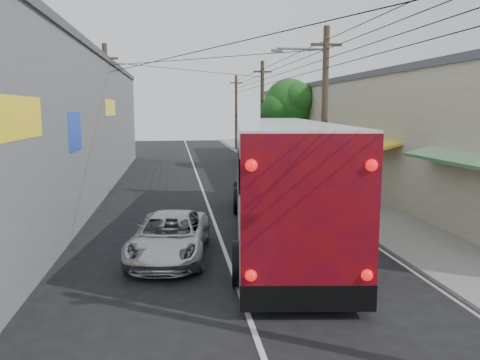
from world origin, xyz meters
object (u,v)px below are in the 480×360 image
object	(u,v)px
parked_car_mid	(262,161)
pedestrian_far	(360,186)
parked_suv	(283,182)
pedestrian_near	(324,179)
jeepney	(170,236)
parked_car_far	(248,154)
coach_bus	(278,177)

from	to	relation	value
parked_car_mid	pedestrian_far	xyz separation A→B (m)	(2.14, -12.25, 0.20)
parked_suv	pedestrian_near	distance (m)	1.99
parked_suv	jeepney	bearing A→B (deg)	-124.08
parked_car_mid	parked_car_far	size ratio (longest dim) A/B	1.06
jeepney	coach_bus	bearing A→B (deg)	36.96
parked_suv	parked_car_far	distance (m)	16.06
pedestrian_near	jeepney	bearing A→B (deg)	67.83
coach_bus	parked_suv	xyz separation A→B (m)	(1.71, 6.47, -1.21)
parked_car_mid	parked_suv	bearing A→B (deg)	-89.42
pedestrian_near	parked_car_mid	bearing A→B (deg)	-63.53
parked_car_far	pedestrian_near	xyz separation A→B (m)	(1.12, -16.52, 0.32)
coach_bus	pedestrian_near	xyz separation A→B (m)	(3.63, 5.99, -1.03)
jeepney	parked_car_far	distance (m)	25.44
coach_bus	parked_car_far	bearing A→B (deg)	91.13
pedestrian_far	pedestrian_near	bearing A→B (deg)	-35.26
coach_bus	parked_car_far	size ratio (longest dim) A/B	3.24
parked_suv	pedestrian_near	size ratio (longest dim) A/B	3.22
pedestrian_far	parked_suv	bearing A→B (deg)	-12.35
parked_suv	pedestrian_far	size ratio (longest dim) A/B	3.39
coach_bus	pedestrian_far	distance (m)	6.18
coach_bus	parked_car_far	distance (m)	22.69
coach_bus	jeepney	xyz separation A→B (m)	(-3.78, -2.14, -1.41)
pedestrian_near	pedestrian_far	world-z (taller)	pedestrian_near
coach_bus	parked_car_far	world-z (taller)	coach_bus
parked_car_far	pedestrian_near	size ratio (longest dim) A/B	2.37
parked_suv	parked_car_far	bearing A→B (deg)	85.54
coach_bus	parked_suv	distance (m)	6.80
coach_bus	jeepney	bearing A→B (deg)	-142.97
pedestrian_far	jeepney	bearing A→B (deg)	64.32
parked_car_mid	parked_car_far	xyz separation A→B (m)	(0.00, 6.33, -0.07)
pedestrian_near	pedestrian_far	size ratio (longest dim) A/B	1.05
jeepney	parked_suv	distance (m)	10.21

